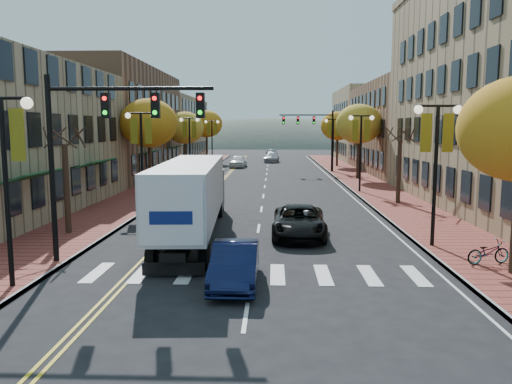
# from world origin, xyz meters

# --- Properties ---
(ground) EXTENTS (200.00, 200.00, 0.00)m
(ground) POSITION_xyz_m (0.00, 0.00, 0.00)
(ground) COLOR black
(ground) RESTS_ON ground
(sidewalk_left) EXTENTS (4.00, 85.00, 0.15)m
(sidewalk_left) POSITION_xyz_m (-9.00, 32.50, 0.07)
(sidewalk_left) COLOR brown
(sidewalk_left) RESTS_ON ground
(sidewalk_right) EXTENTS (4.00, 85.00, 0.15)m
(sidewalk_right) POSITION_xyz_m (9.00, 32.50, 0.07)
(sidewalk_right) COLOR brown
(sidewalk_right) RESTS_ON ground
(building_left_mid) EXTENTS (12.00, 24.00, 11.00)m
(building_left_mid) POSITION_xyz_m (-17.00, 36.00, 5.50)
(building_left_mid) COLOR brown
(building_left_mid) RESTS_ON ground
(building_left_far) EXTENTS (12.00, 26.00, 9.50)m
(building_left_far) POSITION_xyz_m (-17.00, 61.00, 4.75)
(building_left_far) COLOR #9E8966
(building_left_far) RESTS_ON ground
(building_right_mid) EXTENTS (15.00, 24.00, 10.00)m
(building_right_mid) POSITION_xyz_m (18.50, 42.00, 5.00)
(building_right_mid) COLOR brown
(building_right_mid) RESTS_ON ground
(building_right_far) EXTENTS (15.00, 20.00, 11.00)m
(building_right_far) POSITION_xyz_m (18.50, 64.00, 5.50)
(building_right_far) COLOR #9E8966
(building_right_far) RESTS_ON ground
(tree_left_a) EXTENTS (0.28, 0.28, 4.20)m
(tree_left_a) POSITION_xyz_m (-9.00, 8.00, 2.25)
(tree_left_a) COLOR #382619
(tree_left_a) RESTS_ON sidewalk_left
(tree_left_b) EXTENTS (4.48, 4.48, 7.21)m
(tree_left_b) POSITION_xyz_m (-9.00, 24.00, 5.45)
(tree_left_b) COLOR #382619
(tree_left_b) RESTS_ON sidewalk_left
(tree_left_c) EXTENTS (4.16, 4.16, 6.69)m
(tree_left_c) POSITION_xyz_m (-9.00, 40.00, 5.05)
(tree_left_c) COLOR #382619
(tree_left_c) RESTS_ON sidewalk_left
(tree_left_d) EXTENTS (4.61, 4.61, 7.42)m
(tree_left_d) POSITION_xyz_m (-9.00, 58.00, 5.60)
(tree_left_d) COLOR #382619
(tree_left_d) RESTS_ON sidewalk_left
(tree_right_b) EXTENTS (0.28, 0.28, 4.20)m
(tree_right_b) POSITION_xyz_m (9.00, 18.00, 2.25)
(tree_right_b) COLOR #382619
(tree_right_b) RESTS_ON sidewalk_right
(tree_right_c) EXTENTS (4.48, 4.48, 7.21)m
(tree_right_c) POSITION_xyz_m (9.00, 34.00, 5.45)
(tree_right_c) COLOR #382619
(tree_right_c) RESTS_ON sidewalk_right
(tree_right_d) EXTENTS (4.35, 4.35, 7.00)m
(tree_right_d) POSITION_xyz_m (9.00, 50.00, 5.29)
(tree_right_d) COLOR #382619
(tree_right_d) RESTS_ON sidewalk_right
(lamp_left_a) EXTENTS (1.96, 0.36, 6.05)m
(lamp_left_a) POSITION_xyz_m (-7.50, 0.00, 4.29)
(lamp_left_a) COLOR black
(lamp_left_a) RESTS_ON ground
(lamp_left_b) EXTENTS (1.96, 0.36, 6.05)m
(lamp_left_b) POSITION_xyz_m (-7.50, 16.00, 4.29)
(lamp_left_b) COLOR black
(lamp_left_b) RESTS_ON ground
(lamp_left_c) EXTENTS (1.96, 0.36, 6.05)m
(lamp_left_c) POSITION_xyz_m (-7.50, 34.00, 4.29)
(lamp_left_c) COLOR black
(lamp_left_c) RESTS_ON ground
(lamp_left_d) EXTENTS (1.96, 0.36, 6.05)m
(lamp_left_d) POSITION_xyz_m (-7.50, 52.00, 4.29)
(lamp_left_d) COLOR black
(lamp_left_d) RESTS_ON ground
(lamp_right_a) EXTENTS (1.96, 0.36, 6.05)m
(lamp_right_a) POSITION_xyz_m (7.50, 6.00, 4.29)
(lamp_right_a) COLOR black
(lamp_right_a) RESTS_ON ground
(lamp_right_b) EXTENTS (1.96, 0.36, 6.05)m
(lamp_right_b) POSITION_xyz_m (7.50, 24.00, 4.29)
(lamp_right_b) COLOR black
(lamp_right_b) RESTS_ON ground
(lamp_right_c) EXTENTS (1.96, 0.36, 6.05)m
(lamp_right_c) POSITION_xyz_m (7.50, 42.00, 4.29)
(lamp_right_c) COLOR black
(lamp_right_c) RESTS_ON ground
(traffic_mast_near) EXTENTS (6.10, 0.35, 7.00)m
(traffic_mast_near) POSITION_xyz_m (-5.48, 3.00, 4.92)
(traffic_mast_near) COLOR black
(traffic_mast_near) RESTS_ON ground
(traffic_mast_far) EXTENTS (6.10, 0.34, 7.00)m
(traffic_mast_far) POSITION_xyz_m (5.48, 42.00, 4.92)
(traffic_mast_far) COLOR black
(traffic_mast_far) RESTS_ON ground
(semi_truck) EXTENTS (3.04, 14.43, 3.58)m
(semi_truck) POSITION_xyz_m (-3.02, 8.18, 2.09)
(semi_truck) COLOR black
(semi_truck) RESTS_ON ground
(navy_sedan) EXTENTS (1.48, 4.20, 1.38)m
(navy_sedan) POSITION_xyz_m (-0.50, 0.82, 0.69)
(navy_sedan) COLOR black
(navy_sedan) RESTS_ON ground
(black_suv) EXTENTS (2.62, 5.36, 1.46)m
(black_suv) POSITION_xyz_m (1.96, 8.11, 0.73)
(black_suv) COLOR black
(black_suv) RESTS_ON ground
(car_far_white) EXTENTS (2.21, 4.76, 1.58)m
(car_far_white) POSITION_xyz_m (-3.76, 49.01, 0.79)
(car_far_white) COLOR white
(car_far_white) RESTS_ON ground
(car_far_silver) EXTENTS (2.36, 5.08, 1.44)m
(car_far_silver) POSITION_xyz_m (0.50, 58.67, 0.72)
(car_far_silver) COLOR #A4A4AC
(car_far_silver) RESTS_ON ground
(car_far_oncoming) EXTENTS (2.01, 4.53, 1.44)m
(car_far_oncoming) POSITION_xyz_m (0.50, 68.82, 0.72)
(car_far_oncoming) COLOR #94949B
(car_far_oncoming) RESTS_ON ground
(bicycle) EXTENTS (1.79, 0.99, 0.89)m
(bicycle) POSITION_xyz_m (8.62, 3.10, 0.59)
(bicycle) COLOR gray
(bicycle) RESTS_ON sidewalk_right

